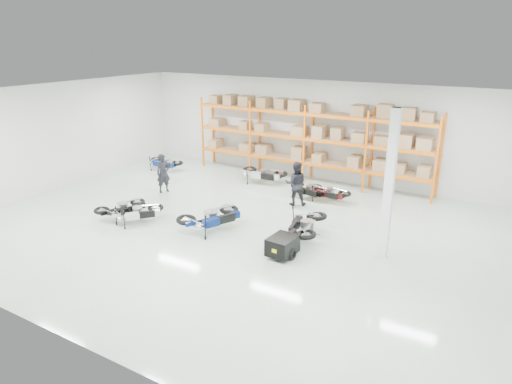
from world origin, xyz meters
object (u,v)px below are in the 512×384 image
Objects in this scene: moto_back_b at (263,171)px; moto_black_far_left at (122,205)px; moto_blue_centre at (212,214)px; moto_touring_right at (305,221)px; moto_back_c at (308,187)px; moto_back_d at (328,190)px; moto_silver_left at (136,210)px; person_left at (163,173)px; moto_back_a at (164,160)px; person_back at (296,183)px; trailer at (282,246)px.

moto_black_far_left is at bearing 155.60° from moto_back_b.
moto_blue_centre reaches higher than moto_touring_right.
moto_blue_centre is 5.64m from moto_back_b.
moto_touring_right is at bearing -145.55° from moto_black_far_left.
moto_blue_centre is 4.91m from moto_back_c.
moto_blue_centre is 1.28× the size of moto_back_d.
moto_silver_left is 1.01× the size of person_left.
moto_black_far_left is 0.99× the size of moto_back_a.
moto_black_far_left is at bearing -139.74° from person_left.
moto_back_a is at bearing 68.33° from person_left.
moto_touring_right is 3.93m from moto_back_c.
person_left reaches higher than moto_back_a.
moto_blue_centre is 4.00m from person_back.
moto_blue_centre is 1.15× the size of person_back.
moto_back_c is (-1.51, 5.23, 0.12)m from trailer.
moto_back_b reaches higher than moto_back_c.
moto_blue_centre is at bearing -92.15° from person_left.
moto_back_d is 0.90× the size of person_back.
moto_silver_left is 6.11m from person_back.
person_left is (-0.73, 3.07, 0.32)m from moto_black_far_left.
moto_black_far_left reaches higher than moto_back_c.
moto_back_b is at bearing -63.94° from moto_silver_left.
moto_silver_left is (-2.70, -0.81, -0.10)m from moto_blue_centre.
person_back is at bearing -48.55° from person_left.
moto_back_b is (2.31, 6.27, 0.07)m from moto_black_far_left.
moto_black_far_left is 1.01× the size of person_left.
moto_back_c is at bearing -83.16° from moto_blue_centre.
moto_back_b is 4.41m from person_left.
moto_silver_left is at bearing -166.06° from moto_black_far_left.
person_left is at bearing -57.88° from moto_black_far_left.
moto_back_d is at bearing -117.23° from moto_black_far_left.
moto_back_c is at bearing -87.35° from moto_silver_left.
moto_blue_centre reaches higher than moto_black_far_left.
moto_touring_right is 1.61m from trailer.
moto_blue_centre is 1.07× the size of moto_back_b.
moto_back_b is 3.07m from person_back.
moto_back_b is (1.56, 6.33, 0.06)m from moto_silver_left.
moto_blue_centre reaches higher than trailer.
moto_back_a is at bearing 154.18° from trailer.
moto_black_far_left is 0.89× the size of moto_back_b.
moto_back_b is 1.14× the size of person_left.
moto_back_c is (-1.51, 3.63, -0.10)m from moto_touring_right.
moto_silver_left is 5.99m from moto_touring_right.
moto_back_b is 1.07× the size of person_back.
moto_blue_centre is at bearing -172.50° from moto_back_b.
moto_silver_left is at bearing -127.79° from person_left.
moto_back_a is 8.69m from moto_back_d.
moto_back_a is (-2.95, 5.60, 0.00)m from moto_black_far_left.
moto_back_c is 6.14m from person_left.
moto_back_b is at bearing -91.43° from moto_black_far_left.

